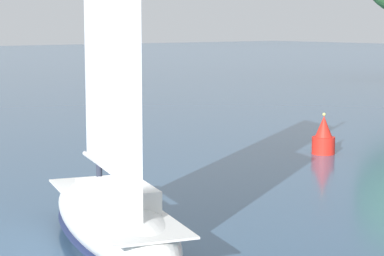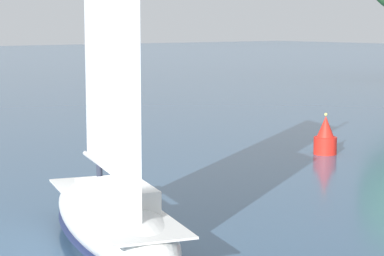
{
  "view_description": "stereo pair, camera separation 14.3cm",
  "coord_description": "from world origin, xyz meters",
  "views": [
    {
      "loc": [
        18.69,
        -11.5,
        6.65
      ],
      "look_at": [
        0.0,
        3.0,
        3.35
      ],
      "focal_mm": 70.0,
      "sensor_mm": 36.0,
      "label": 1
    },
    {
      "loc": [
        18.78,
        -11.38,
        6.65
      ],
      "look_at": [
        0.0,
        3.0,
        3.35
      ],
      "focal_mm": 70.0,
      "sensor_mm": 36.0,
      "label": 2
    }
  ],
  "objects": [
    {
      "name": "ground_plane",
      "position": [
        0.0,
        0.0,
        0.0
      ],
      "size": [
        400.0,
        400.0,
        0.0
      ],
      "primitive_type": "plane",
      "color": "#385675"
    },
    {
      "name": "sailboat_main",
      "position": [
        0.01,
        -0.0,
        1.06
      ],
      "size": [
        10.05,
        5.35,
        13.3
      ],
      "color": "white",
      "rests_on": "ground"
    },
    {
      "name": "channel_buoy",
      "position": [
        -7.21,
        17.17,
        0.85
      ],
      "size": [
        1.19,
        1.19,
        2.14
      ],
      "color": "red",
      "rests_on": "ground"
    }
  ]
}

